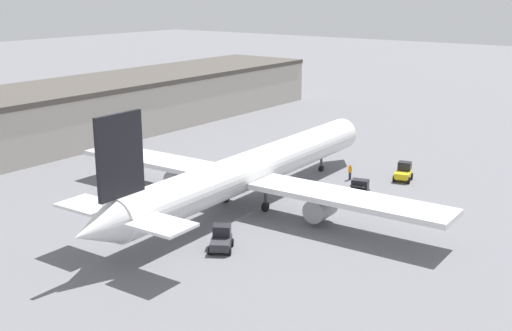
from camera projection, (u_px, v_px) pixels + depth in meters
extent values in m
plane|color=slate|center=(256.00, 202.00, 64.16)|extent=(400.00, 400.00, 0.00)
cube|color=#ADA89E|center=(100.00, 110.00, 93.64)|extent=(84.62, 15.87, 6.99)
cube|color=#47423D|center=(98.00, 83.00, 92.61)|extent=(84.62, 16.19, 0.70)
cylinder|color=silver|center=(256.00, 167.00, 63.21)|extent=(37.28, 4.84, 3.64)
cone|color=silver|center=(348.00, 131.00, 79.12)|extent=(3.03, 3.66, 3.57)
cone|color=silver|center=(96.00, 230.00, 46.86)|extent=(4.12, 3.59, 3.46)
cube|color=silver|center=(160.00, 161.00, 67.99)|extent=(4.95, 18.76, 0.50)
cube|color=silver|center=(349.00, 199.00, 55.81)|extent=(4.95, 18.76, 0.50)
cylinder|color=#939399|center=(180.00, 178.00, 66.85)|extent=(2.96, 2.20, 2.10)
cylinder|color=#939399|center=(320.00, 208.00, 57.73)|extent=(2.96, 2.20, 2.10)
cube|color=black|center=(120.00, 156.00, 47.69)|extent=(4.49, 0.50, 6.40)
cube|color=silver|center=(88.00, 205.00, 51.12)|extent=(3.42, 4.47, 0.24)
cube|color=silver|center=(162.00, 225.00, 46.74)|extent=(3.42, 4.47, 0.24)
cylinder|color=#38383D|center=(321.00, 164.00, 74.55)|extent=(0.28, 0.28, 1.75)
cylinder|color=black|center=(321.00, 168.00, 74.69)|extent=(0.71, 0.37, 0.70)
cylinder|color=#38383D|center=(265.00, 203.00, 61.16)|extent=(0.28, 0.28, 1.75)
cylinder|color=black|center=(265.00, 207.00, 61.27)|extent=(0.91, 0.38, 0.90)
cylinder|color=#38383D|center=(226.00, 194.00, 63.74)|extent=(0.28, 0.28, 1.75)
cylinder|color=black|center=(226.00, 198.00, 63.86)|extent=(0.91, 0.38, 0.90)
cylinder|color=#1E2338|center=(350.00, 176.00, 71.39)|extent=(0.29, 0.29, 0.87)
cylinder|color=orange|center=(350.00, 169.00, 71.19)|extent=(0.40, 0.40, 0.68)
sphere|color=tan|center=(350.00, 165.00, 71.06)|extent=(0.25, 0.25, 0.25)
cube|color=#2D2D33|center=(221.00, 243.00, 52.11)|extent=(3.11, 2.77, 0.65)
cube|color=black|center=(222.00, 230.00, 52.63)|extent=(1.76, 1.83, 0.92)
cylinder|color=black|center=(232.00, 242.00, 53.05)|extent=(0.69, 0.58, 0.64)
cylinder|color=black|center=(213.00, 242.00, 53.15)|extent=(0.69, 0.58, 0.64)
cylinder|color=black|center=(229.00, 251.00, 51.24)|extent=(0.69, 0.58, 0.64)
cylinder|color=black|center=(210.00, 251.00, 51.35)|extent=(0.69, 0.58, 0.64)
cube|color=#2D2D33|center=(358.00, 195.00, 64.07)|extent=(2.80, 2.38, 0.71)
cube|color=black|center=(360.00, 184.00, 64.45)|extent=(1.44, 1.86, 1.02)
cube|color=#333333|center=(358.00, 187.00, 63.43)|extent=(1.79, 1.62, 0.61)
cylinder|color=black|center=(369.00, 197.00, 64.60)|extent=(0.74, 0.44, 0.69)
cylinder|color=black|center=(351.00, 194.00, 65.26)|extent=(0.74, 0.44, 0.69)
cylinder|color=black|center=(365.00, 202.00, 63.08)|extent=(0.74, 0.44, 0.69)
cylinder|color=black|center=(347.00, 199.00, 63.74)|extent=(0.74, 0.44, 0.69)
cube|color=yellow|center=(403.00, 175.00, 70.95)|extent=(2.69, 2.07, 0.67)
cube|color=black|center=(405.00, 166.00, 71.33)|extent=(1.35, 1.61, 0.96)
cylinder|color=black|center=(411.00, 176.00, 71.49)|extent=(0.79, 0.44, 0.75)
cylinder|color=black|center=(397.00, 175.00, 72.08)|extent=(0.79, 0.44, 0.75)
cylinder|color=black|center=(409.00, 180.00, 70.00)|extent=(0.79, 0.44, 0.75)
cylinder|color=black|center=(394.00, 179.00, 70.59)|extent=(0.79, 0.44, 0.75)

